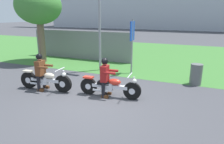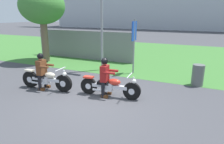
# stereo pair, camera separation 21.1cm
# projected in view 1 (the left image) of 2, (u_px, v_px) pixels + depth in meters

# --- Properties ---
(ground) EXTENTS (120.00, 120.00, 0.00)m
(ground) POSITION_uv_depth(u_px,v_px,m) (91.00, 104.00, 6.64)
(ground) COLOR #424247
(grass_verge) EXTENTS (60.00, 12.00, 0.01)m
(grass_verge) POSITION_uv_depth(u_px,v_px,m) (153.00, 55.00, 14.78)
(grass_verge) COLOR #3D7533
(grass_verge) RESTS_ON ground
(motorcycle_lead) EXTENTS (2.21, 0.66, 0.86)m
(motorcycle_lead) POSITION_uv_depth(u_px,v_px,m) (110.00, 86.00, 7.16)
(motorcycle_lead) COLOR black
(motorcycle_lead) RESTS_ON ground
(rider_lead) EXTENTS (0.58, 0.49, 1.38)m
(rider_lead) POSITION_uv_depth(u_px,v_px,m) (105.00, 74.00, 7.10)
(rider_lead) COLOR black
(rider_lead) RESTS_ON ground
(motorcycle_follow) EXTENTS (2.18, 0.66, 0.89)m
(motorcycle_follow) POSITION_uv_depth(u_px,v_px,m) (45.00, 80.00, 7.78)
(motorcycle_follow) COLOR black
(motorcycle_follow) RESTS_ON ground
(rider_follow) EXTENTS (0.58, 0.49, 1.41)m
(rider_follow) POSITION_uv_depth(u_px,v_px,m) (41.00, 69.00, 7.72)
(rider_follow) COLOR black
(rider_follow) RESTS_ON ground
(tree_roadside) EXTENTS (2.64, 2.64, 4.34)m
(tree_roadside) POSITION_uv_depth(u_px,v_px,m) (38.00, 7.00, 11.79)
(tree_roadside) COLOR brown
(tree_roadside) RESTS_ON ground
(streetlight_pole) EXTENTS (0.96, 0.20, 5.05)m
(streetlight_pole) POSITION_uv_depth(u_px,v_px,m) (102.00, 6.00, 9.83)
(streetlight_pole) COLOR gray
(streetlight_pole) RESTS_ON ground
(trash_can) EXTENTS (0.47, 0.47, 0.87)m
(trash_can) POSITION_uv_depth(u_px,v_px,m) (196.00, 74.00, 8.40)
(trash_can) COLOR #595E5B
(trash_can) RESTS_ON ground
(sign_banner) EXTENTS (0.08, 0.60, 2.60)m
(sign_banner) POSITION_uv_depth(u_px,v_px,m) (132.00, 38.00, 9.72)
(sign_banner) COLOR gray
(sign_banner) RESTS_ON ground
(fence_segment) EXTENTS (7.00, 0.06, 1.80)m
(fence_segment) POSITION_uv_depth(u_px,v_px,m) (80.00, 45.00, 13.20)
(fence_segment) COLOR slate
(fence_segment) RESTS_ON ground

